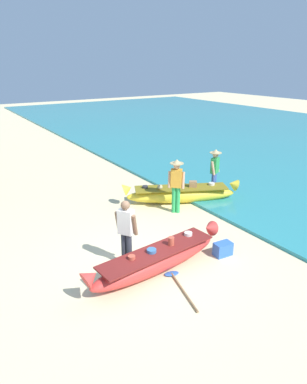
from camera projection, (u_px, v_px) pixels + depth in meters
ground_plane at (146, 264)px, 8.62m from camera, size 80.00×80.00×0.00m
sea at (280, 138)px, 22.75m from camera, size 24.00×56.00×0.10m
boat_red_foreground at (158, 259)px, 8.25m from camera, size 4.02×1.04×0.82m
boat_yellow_midground at (181, 194)px, 12.34m from camera, size 4.00×2.37×0.85m
person_vendor_hatted at (176, 182)px, 11.23m from camera, size 0.54×0.53×1.85m
person_tourist_customer at (126, 230)px, 8.25m from camera, size 0.47×0.57×1.72m
person_vendor_assistant at (215, 169)px, 12.81m from camera, size 0.58×0.45×1.78m
cooler_box at (223, 249)px, 8.95m from camera, size 0.49×0.32×0.36m
paddle at (179, 284)px, 7.77m from camera, size 0.57×1.53×0.05m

